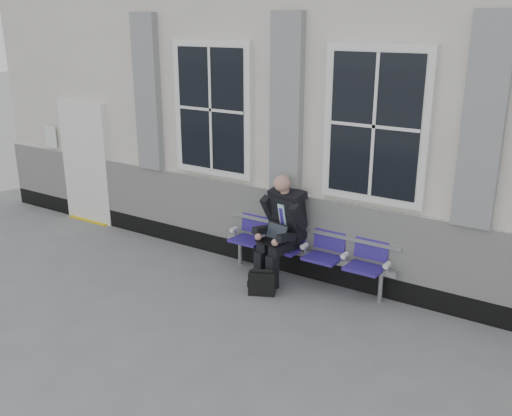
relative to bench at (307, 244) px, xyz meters
The scene contains 5 objects.
ground 1.51m from the bench, 70.06° to the right, with size 70.00×70.00×0.00m, color slate.
station_building 2.76m from the bench, 77.86° to the left, with size 14.40×4.40×4.49m.
bench is the anchor object (origin of this frame).
businessman 0.44m from the bench, 156.36° to the right, with size 0.67×0.90×1.52m.
briefcase 0.84m from the bench, 112.93° to the right, with size 0.38×0.28×0.36m.
Camera 1 is at (2.91, -5.16, 3.48)m, focal length 40.00 mm.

